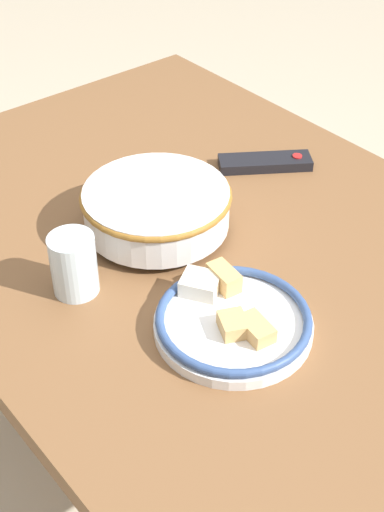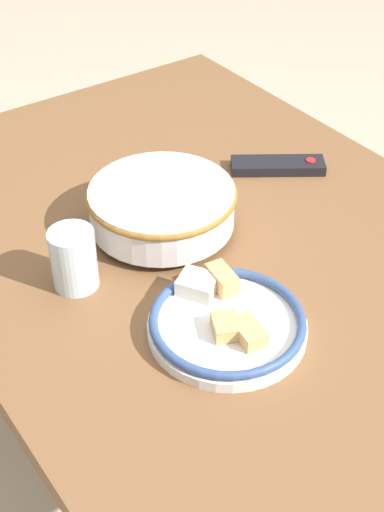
% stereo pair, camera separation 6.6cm
% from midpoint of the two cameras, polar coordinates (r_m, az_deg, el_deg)
% --- Properties ---
extents(ground_plane, '(8.00, 8.00, 0.00)m').
position_cam_midpoint_polar(ground_plane, '(1.82, -0.97, -16.86)').
color(ground_plane, '#B7A88E').
extents(dining_table, '(1.24, 0.91, 0.74)m').
position_cam_midpoint_polar(dining_table, '(1.33, -1.26, -0.83)').
color(dining_table, brown).
rests_on(dining_table, ground_plane).
extents(noodle_bowl, '(0.26, 0.26, 0.08)m').
position_cam_midpoint_polar(noodle_bowl, '(1.25, -4.38, 3.86)').
color(noodle_bowl, silver).
rests_on(noodle_bowl, dining_table).
extents(food_plate, '(0.24, 0.24, 0.05)m').
position_cam_midpoint_polar(food_plate, '(1.07, 1.48, -5.15)').
color(food_plate, white).
rests_on(food_plate, dining_table).
extents(tv_remote, '(0.15, 0.18, 0.02)m').
position_cam_midpoint_polar(tv_remote, '(1.45, 4.57, 7.45)').
color(tv_remote, black).
rests_on(tv_remote, dining_table).
extents(drinking_glass, '(0.07, 0.07, 0.10)m').
position_cam_midpoint_polar(drinking_glass, '(1.14, -11.09, -0.71)').
color(drinking_glass, silver).
rests_on(drinking_glass, dining_table).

